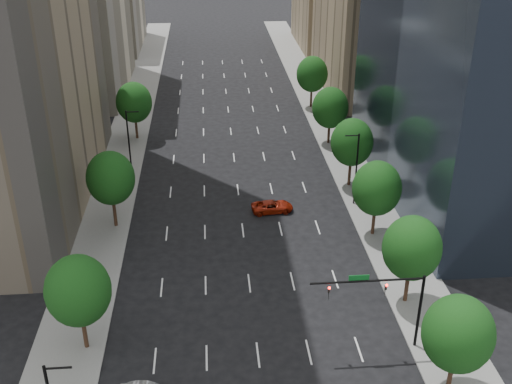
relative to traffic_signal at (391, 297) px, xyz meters
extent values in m
cube|color=slate|center=(-26.03, 30.00, -5.10)|extent=(6.00, 200.00, 0.15)
cube|color=slate|center=(4.97, 30.00, -5.10)|extent=(6.00, 200.00, 0.15)
cube|color=beige|center=(-35.53, 106.00, 3.83)|extent=(14.00, 26.00, 18.00)
cube|color=#8C7759|center=(14.47, 70.00, 9.83)|extent=(14.00, 30.00, 30.00)
cube|color=#8C7759|center=(14.47, 103.00, 2.83)|extent=(14.00, 26.00, 16.00)
cylinder|color=#382316|center=(3.47, -5.00, -3.30)|extent=(0.36, 0.36, 3.75)
ellipsoid|color=#0F3911|center=(3.47, -5.00, 0.23)|extent=(5.20, 5.20, 5.98)
cylinder|color=#382316|center=(3.47, 6.00, -3.17)|extent=(0.36, 0.36, 4.00)
ellipsoid|color=#0F3911|center=(3.47, 6.00, 0.59)|extent=(5.20, 5.20, 5.98)
cylinder|color=#382316|center=(3.47, 18.00, -3.22)|extent=(0.36, 0.36, 3.90)
ellipsoid|color=#0F3911|center=(3.47, 18.00, 0.44)|extent=(5.20, 5.20, 5.98)
cylinder|color=#382316|center=(3.47, 30.00, -3.12)|extent=(0.36, 0.36, 4.10)
ellipsoid|color=#0F3911|center=(3.47, 30.00, 0.73)|extent=(5.20, 5.20, 5.98)
cylinder|color=#382316|center=(3.47, 44.00, -3.27)|extent=(0.36, 0.36, 3.80)
ellipsoid|color=#0F3911|center=(3.47, 44.00, 0.30)|extent=(5.20, 5.20, 5.98)
cylinder|color=#382316|center=(3.47, 60.00, -3.17)|extent=(0.36, 0.36, 4.00)
ellipsoid|color=#0F3911|center=(3.47, 60.00, 0.59)|extent=(5.20, 5.20, 5.98)
cylinder|color=#382316|center=(-24.53, 2.00, -3.17)|extent=(0.36, 0.36, 4.00)
ellipsoid|color=#0F3911|center=(-24.53, 2.00, 0.59)|extent=(5.20, 5.20, 5.98)
cylinder|color=#382316|center=(-24.53, 22.00, -3.10)|extent=(0.36, 0.36, 4.15)
ellipsoid|color=#0F3911|center=(-24.53, 22.00, 0.80)|extent=(5.20, 5.20, 5.98)
cylinder|color=#382316|center=(-24.53, 48.00, -3.20)|extent=(0.36, 0.36, 3.95)
ellipsoid|color=#0F3911|center=(-24.53, 48.00, 0.52)|extent=(5.20, 5.20, 5.98)
cylinder|color=black|center=(2.97, 25.00, -0.67)|extent=(0.20, 0.20, 9.00)
cylinder|color=black|center=(2.17, 25.00, 3.63)|extent=(1.60, 0.14, 0.14)
cylinder|color=black|center=(-23.23, -10.00, 3.63)|extent=(1.60, 0.14, 0.14)
cylinder|color=black|center=(-24.03, 35.00, -0.67)|extent=(0.20, 0.20, 9.00)
cylinder|color=black|center=(-23.23, 35.00, 3.63)|extent=(1.60, 0.14, 0.14)
cylinder|color=black|center=(2.47, 0.00, -1.67)|extent=(0.24, 0.24, 7.00)
cylinder|color=black|center=(-2.03, 0.00, 1.63)|extent=(9.00, 0.18, 0.18)
imported|color=black|center=(-0.53, 0.00, 1.08)|extent=(0.18, 0.22, 1.10)
imported|color=black|center=(-5.03, 0.00, 1.08)|extent=(0.18, 0.22, 1.10)
sphere|color=#FF0C07|center=(-0.53, -0.18, 1.28)|extent=(0.20, 0.20, 0.20)
sphere|color=#FF0C07|center=(-5.03, -0.18, 1.28)|extent=(0.20, 0.20, 0.20)
cube|color=#0C591E|center=(-2.73, 0.00, 1.98)|extent=(1.60, 0.06, 0.45)
imported|color=maroon|center=(-6.85, 24.03, -4.50)|extent=(5.01, 2.70, 1.34)
camera|label=1|loc=(-13.81, -38.59, 29.39)|focal=43.35mm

